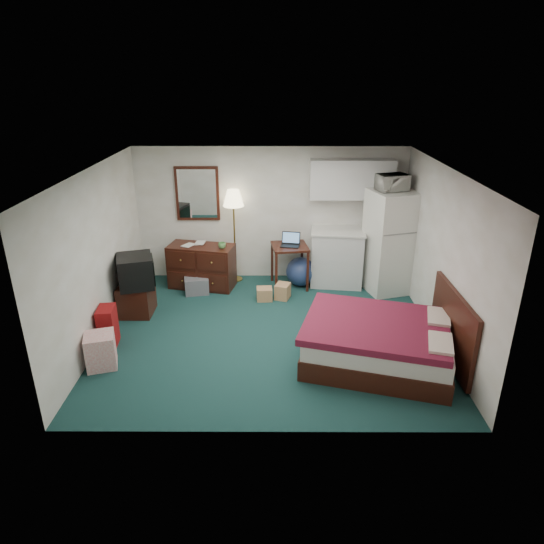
{
  "coord_description": "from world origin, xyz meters",
  "views": [
    {
      "loc": [
        0.06,
        -6.57,
        3.72
      ],
      "look_at": [
        0.03,
        0.11,
        0.96
      ],
      "focal_mm": 32.0,
      "sensor_mm": 36.0,
      "label": 1
    }
  ],
  "objects_px": {
    "tv_stand": "(137,299)",
    "kitchen_counter": "(337,257)",
    "dresser": "(202,266)",
    "desk": "(289,266)",
    "bed": "(378,343)",
    "fridge": "(390,242)",
    "floor_lamp": "(235,236)",
    "suitcase": "(108,326)"
  },
  "relations": [
    {
      "from": "kitchen_counter",
      "to": "suitcase",
      "type": "height_order",
      "value": "kitchen_counter"
    },
    {
      "from": "floor_lamp",
      "to": "kitchen_counter",
      "type": "height_order",
      "value": "floor_lamp"
    },
    {
      "from": "floor_lamp",
      "to": "suitcase",
      "type": "xyz_separation_m",
      "value": [
        -1.68,
        -2.43,
        -0.58
      ]
    },
    {
      "from": "fridge",
      "to": "kitchen_counter",
      "type": "bearing_deg",
      "value": 144.97
    },
    {
      "from": "floor_lamp",
      "to": "kitchen_counter",
      "type": "relative_size",
      "value": 1.72
    },
    {
      "from": "floor_lamp",
      "to": "kitchen_counter",
      "type": "distance_m",
      "value": 1.96
    },
    {
      "from": "bed",
      "to": "desk",
      "type": "bearing_deg",
      "value": 129.15
    },
    {
      "from": "desk",
      "to": "fridge",
      "type": "distance_m",
      "value": 1.86
    },
    {
      "from": "dresser",
      "to": "fridge",
      "type": "xyz_separation_m",
      "value": [
        3.4,
        -0.12,
        0.52
      ]
    },
    {
      "from": "desk",
      "to": "tv_stand",
      "type": "relative_size",
      "value": 1.42
    },
    {
      "from": "desk",
      "to": "bed",
      "type": "height_order",
      "value": "desk"
    },
    {
      "from": "bed",
      "to": "suitcase",
      "type": "relative_size",
      "value": 3.19
    },
    {
      "from": "fridge",
      "to": "suitcase",
      "type": "distance_m",
      "value": 4.94
    },
    {
      "from": "fridge",
      "to": "tv_stand",
      "type": "xyz_separation_m",
      "value": [
        -4.33,
        -0.98,
        -0.66
      ]
    },
    {
      "from": "desk",
      "to": "bed",
      "type": "bearing_deg",
      "value": -74.29
    },
    {
      "from": "bed",
      "to": "tv_stand",
      "type": "height_order",
      "value": "bed"
    },
    {
      "from": "desk",
      "to": "dresser",
      "type": "bearing_deg",
      "value": 172.89
    },
    {
      "from": "bed",
      "to": "dresser",
      "type": "bearing_deg",
      "value": 152.5
    },
    {
      "from": "kitchen_counter",
      "to": "dresser",
      "type": "bearing_deg",
      "value": -169.14
    },
    {
      "from": "kitchen_counter",
      "to": "suitcase",
      "type": "relative_size",
      "value": 1.71
    },
    {
      "from": "dresser",
      "to": "kitchen_counter",
      "type": "height_order",
      "value": "kitchen_counter"
    },
    {
      "from": "tv_stand",
      "to": "kitchen_counter",
      "type": "bearing_deg",
      "value": 20.5
    },
    {
      "from": "floor_lamp",
      "to": "desk",
      "type": "relative_size",
      "value": 2.19
    },
    {
      "from": "desk",
      "to": "fridge",
      "type": "relative_size",
      "value": 0.43
    },
    {
      "from": "kitchen_counter",
      "to": "suitcase",
      "type": "distance_m",
      "value": 4.27
    },
    {
      "from": "floor_lamp",
      "to": "desk",
      "type": "distance_m",
      "value": 1.17
    },
    {
      "from": "floor_lamp",
      "to": "bed",
      "type": "relative_size",
      "value": 0.92
    },
    {
      "from": "suitcase",
      "to": "bed",
      "type": "bearing_deg",
      "value": -12.94
    },
    {
      "from": "desk",
      "to": "suitcase",
      "type": "xyz_separation_m",
      "value": [
        -2.7,
        -2.13,
        -0.1
      ]
    },
    {
      "from": "dresser",
      "to": "floor_lamp",
      "type": "bearing_deg",
      "value": 39.77
    },
    {
      "from": "dresser",
      "to": "floor_lamp",
      "type": "relative_size",
      "value": 0.67
    },
    {
      "from": "dresser",
      "to": "kitchen_counter",
      "type": "bearing_deg",
      "value": 15.81
    },
    {
      "from": "floor_lamp",
      "to": "tv_stand",
      "type": "bearing_deg",
      "value": -137.26
    },
    {
      "from": "suitcase",
      "to": "tv_stand",
      "type": "bearing_deg",
      "value": 75.54
    },
    {
      "from": "tv_stand",
      "to": "dresser",
      "type": "bearing_deg",
      "value": 49.83
    },
    {
      "from": "desk",
      "to": "kitchen_counter",
      "type": "relative_size",
      "value": 0.78
    },
    {
      "from": "kitchen_counter",
      "to": "bed",
      "type": "height_order",
      "value": "kitchen_counter"
    },
    {
      "from": "fridge",
      "to": "suitcase",
      "type": "relative_size",
      "value": 3.08
    },
    {
      "from": "dresser",
      "to": "tv_stand",
      "type": "height_order",
      "value": "dresser"
    },
    {
      "from": "tv_stand",
      "to": "desk",
      "type": "bearing_deg",
      "value": 23.9
    },
    {
      "from": "desk",
      "to": "suitcase",
      "type": "height_order",
      "value": "desk"
    },
    {
      "from": "dresser",
      "to": "bed",
      "type": "relative_size",
      "value": 0.62
    }
  ]
}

